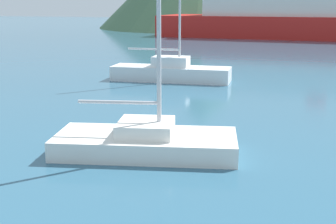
% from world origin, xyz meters
% --- Properties ---
extents(sailboat_inner, '(5.36, 3.23, 9.36)m').
position_xyz_m(sailboat_inner, '(0.10, 13.86, 0.42)').
color(sailboat_inner, white).
rests_on(sailboat_inner, ground_plane).
extents(sailboat_middle, '(6.42, 2.19, 7.74)m').
position_xyz_m(sailboat_middle, '(-3.08, 25.74, 0.51)').
color(sailboat_middle, white).
rests_on(sailboat_middle, ground_plane).
extents(ferry_distant, '(37.98, 10.58, 7.88)m').
position_xyz_m(ferry_distant, '(4.06, 59.87, 2.76)').
color(ferry_distant, red).
rests_on(ferry_distant, ground_plane).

